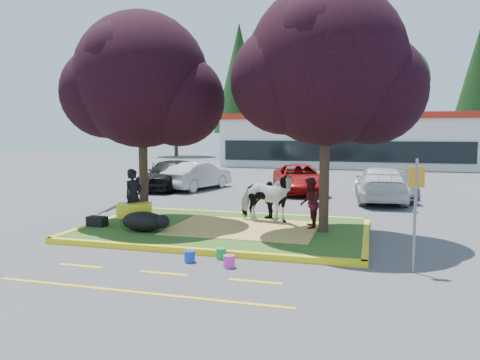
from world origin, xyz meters
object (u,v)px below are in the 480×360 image
(sign_post, at_px, (415,203))
(bucket_blue, at_px, (190,257))
(car_silver, at_px, (198,176))
(handler, at_px, (134,197))
(bucket_green, at_px, (221,254))
(calf, at_px, (143,221))
(wheelbarrow, at_px, (135,210))
(cow, at_px, (266,198))
(car_black, at_px, (170,174))
(bucket_pink, at_px, (229,261))

(sign_post, bearing_deg, bucket_blue, 172.21)
(bucket_blue, height_order, car_silver, car_silver)
(handler, bearing_deg, bucket_blue, -110.52)
(bucket_green, bearing_deg, bucket_blue, -142.78)
(calf, xyz_separation_m, bucket_green, (2.85, -1.64, -0.30))
(wheelbarrow, distance_m, bucket_blue, 3.95)
(calf, relative_size, handler, 0.76)
(calf, height_order, bucket_blue, calf)
(wheelbarrow, distance_m, car_silver, 10.05)
(calf, bearing_deg, sign_post, -15.92)
(handler, distance_m, bucket_blue, 4.24)
(bucket_green, xyz_separation_m, car_silver, (-5.21, 12.13, 0.57))
(cow, bearing_deg, bucket_blue, 178.46)
(cow, distance_m, bucket_blue, 4.42)
(sign_post, xyz_separation_m, bucket_green, (-4.24, -0.09, -1.36))
(bucket_blue, relative_size, car_black, 0.06)
(car_black, bearing_deg, bucket_green, -57.78)
(bucket_pink, bearing_deg, calf, 145.08)
(calf, bearing_deg, wheelbarrow, 130.63)
(cow, height_order, calf, cow)
(cow, distance_m, car_silver, 9.94)
(sign_post, distance_m, bucket_blue, 5.07)
(wheelbarrow, bearing_deg, car_black, 83.64)
(cow, height_order, bucket_blue, cow)
(bucket_blue, bearing_deg, bucket_green, 37.22)
(wheelbarrow, height_order, bucket_green, wheelbarrow)
(wheelbarrow, xyz_separation_m, bucket_blue, (2.83, -2.71, -0.49))
(handler, height_order, bucket_blue, handler)
(bucket_green, xyz_separation_m, bucket_pink, (0.39, -0.62, 0.01))
(calf, xyz_separation_m, handler, (-0.73, 0.80, 0.57))
(sign_post, relative_size, bucket_green, 9.47)
(car_silver, bearing_deg, bucket_green, 128.72)
(calf, bearing_deg, bucket_pink, -38.50)
(bucket_blue, bearing_deg, car_black, 115.97)
(sign_post, bearing_deg, handler, 149.02)
(bucket_green, height_order, car_black, car_black)
(bucket_blue, relative_size, car_silver, 0.06)
(bucket_pink, relative_size, car_silver, 0.07)
(car_black, bearing_deg, wheelbarrow, -68.85)
(wheelbarrow, height_order, car_silver, car_silver)
(car_silver, bearing_deg, sign_post, 143.62)
(sign_post, xyz_separation_m, bucket_blue, (-4.85, -0.55, -1.36))
(bucket_pink, height_order, car_black, car_black)
(handler, bearing_deg, cow, -46.47)
(bucket_pink, bearing_deg, cow, 92.18)
(car_silver, bearing_deg, bucket_pink, 129.18)
(handler, distance_m, bucket_green, 4.42)
(handler, bearing_deg, sign_post, -82.95)
(car_silver, bearing_deg, wheelbarrow, 115.64)
(car_black, bearing_deg, handler, -69.29)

